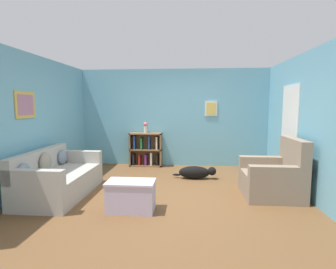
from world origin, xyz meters
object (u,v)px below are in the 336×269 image
(coffee_table, at_px, (131,195))
(dog, at_px, (196,172))
(couch, at_px, (58,179))
(recliner_chair, at_px, (275,177))
(vase, at_px, (146,127))
(bookshelf, at_px, (146,150))

(coffee_table, relative_size, dog, 0.76)
(couch, bearing_deg, dog, 26.68)
(recliner_chair, relative_size, dog, 1.08)
(couch, xyz_separation_m, dog, (2.55, 1.28, -0.16))
(coffee_table, height_order, vase, vase)
(dog, bearing_deg, vase, 139.54)
(couch, relative_size, dog, 1.84)
(couch, relative_size, bookshelf, 1.99)
(couch, bearing_deg, recliner_chair, 4.00)
(couch, relative_size, vase, 6.21)
(dog, xyz_separation_m, vase, (-1.33, 1.13, 0.92))
(couch, xyz_separation_m, coffee_table, (1.49, -0.60, -0.06))
(recliner_chair, xyz_separation_m, dog, (-1.39, 1.01, -0.21))
(vase, bearing_deg, recliner_chair, -38.20)
(couch, relative_size, recliner_chair, 1.70)
(dog, bearing_deg, bookshelf, 139.07)
(recliner_chair, bearing_deg, dog, 144.09)
(bookshelf, bearing_deg, recliner_chair, -38.45)
(dog, bearing_deg, coffee_table, -119.38)
(recliner_chair, distance_m, vase, 3.53)
(couch, bearing_deg, vase, 63.16)
(bookshelf, bearing_deg, vase, -88.30)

